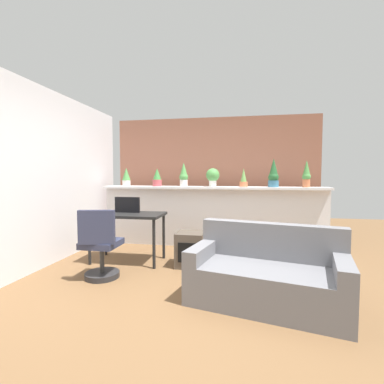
{
  "coord_description": "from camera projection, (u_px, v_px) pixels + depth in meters",
  "views": [
    {
      "loc": [
        0.56,
        -3.09,
        1.34
      ],
      "look_at": [
        -0.24,
        1.31,
        1.06
      ],
      "focal_mm": 25.86,
      "sensor_mm": 36.0,
      "label": 1
    }
  ],
  "objects": [
    {
      "name": "ground_plane",
      "position": [
        192.0,
        290.0,
        3.22
      ],
      "size": [
        12.0,
        12.0,
        0.0
      ],
      "primitive_type": "plane",
      "color": "brown"
    },
    {
      "name": "divider_wall",
      "position": [
        211.0,
        218.0,
        5.15
      ],
      "size": [
        4.1,
        0.16,
        1.08
      ],
      "primitive_type": "cube",
      "color": "silver",
      "rests_on": "ground"
    },
    {
      "name": "plant_shelf",
      "position": [
        211.0,
        188.0,
        5.07
      ],
      "size": [
        4.1,
        0.4,
        0.04
      ],
      "primitive_type": "cube",
      "color": "silver",
      "rests_on": "divider_wall"
    },
    {
      "name": "brick_wall_behind",
      "position": [
        215.0,
        179.0,
        5.69
      ],
      "size": [
        4.1,
        0.1,
        2.5
      ],
      "primitive_type": "cube",
      "color": "#935B47",
      "rests_on": "ground"
    },
    {
      "name": "side_wall_left",
      "position": [
        39.0,
        178.0,
        3.94
      ],
      "size": [
        0.12,
        4.4,
        2.6
      ],
      "primitive_type": "cube",
      "color": "silver",
      "rests_on": "ground"
    },
    {
      "name": "potted_plant_0",
      "position": [
        126.0,
        177.0,
        5.34
      ],
      "size": [
        0.16,
        0.16,
        0.35
      ],
      "color": "silver",
      "rests_on": "plant_shelf"
    },
    {
      "name": "potted_plant_1",
      "position": [
        157.0,
        178.0,
        5.24
      ],
      "size": [
        0.17,
        0.17,
        0.34
      ],
      "color": "#B7474C",
      "rests_on": "plant_shelf"
    },
    {
      "name": "potted_plant_2",
      "position": [
        184.0,
        175.0,
        5.13
      ],
      "size": [
        0.16,
        0.16,
        0.45
      ],
      "color": "silver",
      "rests_on": "plant_shelf"
    },
    {
      "name": "potted_plant_3",
      "position": [
        213.0,
        176.0,
        5.09
      ],
      "size": [
        0.25,
        0.25,
        0.33
      ],
      "color": "silver",
      "rests_on": "plant_shelf"
    },
    {
      "name": "potted_plant_4",
      "position": [
        244.0,
        179.0,
        4.97
      ],
      "size": [
        0.15,
        0.15,
        0.33
      ],
      "color": "#C66B42",
      "rests_on": "plant_shelf"
    },
    {
      "name": "potted_plant_5",
      "position": [
        273.0,
        174.0,
        4.84
      ],
      "size": [
        0.18,
        0.18,
        0.5
      ],
      "color": "#386B84",
      "rests_on": "plant_shelf"
    },
    {
      "name": "potted_plant_6",
      "position": [
        306.0,
        174.0,
        4.73
      ],
      "size": [
        0.14,
        0.14,
        0.47
      ],
      "color": "#C66B42",
      "rests_on": "plant_shelf"
    },
    {
      "name": "desk",
      "position": [
        128.0,
        219.0,
        4.24
      ],
      "size": [
        1.1,
        0.6,
        0.75
      ],
      "color": "black",
      "rests_on": "ground"
    },
    {
      "name": "tv_monitor",
      "position": [
        127.0,
        205.0,
        4.31
      ],
      "size": [
        0.4,
        0.04,
        0.24
      ],
      "primitive_type": "cube",
      "color": "black",
      "rests_on": "desk"
    },
    {
      "name": "office_chair",
      "position": [
        100.0,
        249.0,
        3.53
      ],
      "size": [
        0.48,
        0.48,
        0.91
      ],
      "color": "#262628",
      "rests_on": "ground"
    },
    {
      "name": "side_cube_shelf",
      "position": [
        190.0,
        249.0,
        4.05
      ],
      "size": [
        0.4,
        0.41,
        0.5
      ],
      "color": "#4C4238",
      "rests_on": "ground"
    },
    {
      "name": "couch",
      "position": [
        267.0,
        276.0,
        2.89
      ],
      "size": [
        1.69,
        1.1,
        0.8
      ],
      "color": "slate",
      "rests_on": "ground"
    }
  ]
}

